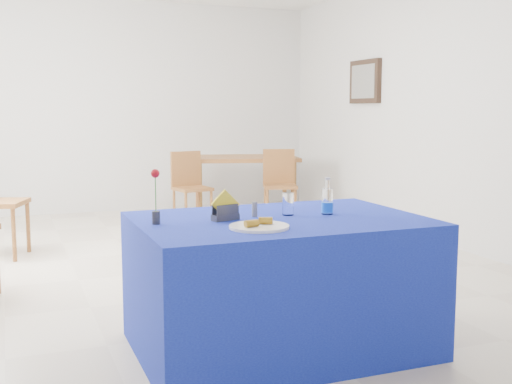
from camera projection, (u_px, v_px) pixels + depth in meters
floor at (210, 268)px, 5.57m from camera, size 7.00×7.00×0.00m
room_shell at (208, 63)px, 5.35m from camera, size 7.00×7.00×7.00m
picture_frame at (365, 82)px, 7.73m from camera, size 0.06×0.64×0.52m
picture_art at (363, 82)px, 7.72m from camera, size 0.02×0.52×0.40m
plate at (259, 227)px, 3.30m from camera, size 0.31×0.31×0.01m
drinking_glass at (288, 204)px, 3.71m from camera, size 0.07×0.07×0.13m
salt_shaker at (222, 211)px, 3.57m from camera, size 0.03×0.03×0.08m
pepper_shaker at (255, 209)px, 3.65m from camera, size 0.03×0.03×0.08m
blue_table at (279, 283)px, 3.66m from camera, size 1.60×1.10×0.76m
water_bottle at (327, 202)px, 3.74m from camera, size 0.07×0.07×0.21m
napkin_holder at (225, 212)px, 3.53m from camera, size 0.16×0.10×0.17m
rose_vase at (156, 198)px, 3.40m from camera, size 0.05×0.05×0.30m
oak_table at (244, 162)px, 8.40m from camera, size 1.54×1.18×0.76m
chair_bg_left at (189, 182)px, 7.69m from camera, size 0.45×0.45×0.87m
chair_bg_right at (279, 180)px, 7.90m from camera, size 0.49×0.49×0.88m
banana_pieces at (259, 222)px, 3.29m from camera, size 0.18×0.11×0.04m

